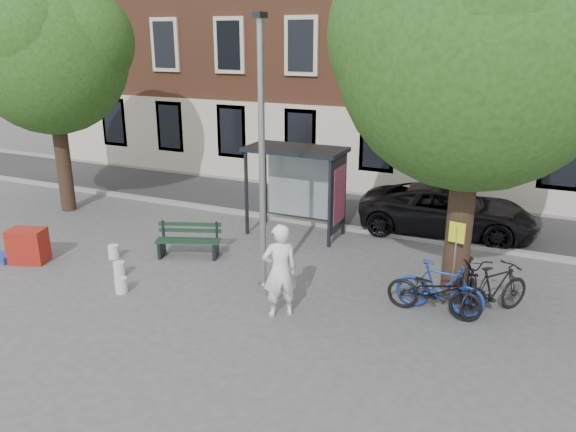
% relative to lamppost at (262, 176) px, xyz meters
% --- Properties ---
extents(ground, '(90.00, 90.00, 0.00)m').
position_rel_lamppost_xyz_m(ground, '(0.00, 0.00, -2.78)').
color(ground, '#4C4C4F').
rests_on(ground, ground).
extents(road, '(40.00, 4.00, 0.01)m').
position_rel_lamppost_xyz_m(road, '(0.00, 7.00, -2.78)').
color(road, '#28282B').
rests_on(road, ground).
extents(curb_near, '(40.00, 0.25, 0.12)m').
position_rel_lamppost_xyz_m(curb_near, '(0.00, 5.00, -2.72)').
color(curb_near, gray).
rests_on(curb_near, ground).
extents(curb_far, '(40.00, 0.25, 0.12)m').
position_rel_lamppost_xyz_m(curb_far, '(0.00, 9.00, -2.72)').
color(curb_far, gray).
rests_on(curb_far, ground).
extents(building_row, '(30.00, 8.00, 14.00)m').
position_rel_lamppost_xyz_m(building_row, '(0.00, 13.00, 4.22)').
color(building_row, brown).
rests_on(building_row, ground).
extents(lamppost, '(0.28, 0.35, 6.11)m').
position_rel_lamppost_xyz_m(lamppost, '(0.00, 0.00, 0.00)').
color(lamppost, '#9EA0A3').
rests_on(lamppost, ground).
extents(tree_right, '(5.76, 5.60, 8.20)m').
position_rel_lamppost_xyz_m(tree_right, '(4.01, 1.38, 2.83)').
color(tree_right, black).
rests_on(tree_right, ground).
extents(tree_left, '(5.18, 4.86, 7.40)m').
position_rel_lamppost_xyz_m(tree_left, '(-8.99, 2.88, 2.43)').
color(tree_left, black).
rests_on(tree_left, ground).
extents(bus_shelter, '(2.85, 1.45, 2.62)m').
position_rel_lamppost_xyz_m(bus_shelter, '(-0.61, 4.11, -0.87)').
color(bus_shelter, '#1E2328').
rests_on(bus_shelter, ground).
extents(painter, '(0.88, 0.85, 2.03)m').
position_rel_lamppost_xyz_m(painter, '(0.79, -0.79, -1.77)').
color(painter, white).
rests_on(painter, ground).
extents(bench, '(1.79, 1.11, 0.88)m').
position_rel_lamppost_xyz_m(bench, '(-2.86, 1.19, -2.38)').
color(bench, '#1E2328').
rests_on(bench, ground).
extents(bike_a, '(2.05, 0.80, 1.06)m').
position_rel_lamppost_xyz_m(bike_a, '(3.73, 0.60, -2.26)').
color(bike_a, black).
rests_on(bike_a, ground).
extents(bike_b, '(1.92, 0.64, 1.13)m').
position_rel_lamppost_xyz_m(bike_b, '(3.82, 0.74, -2.22)').
color(bike_b, navy).
rests_on(bike_b, ground).
extents(bike_c, '(1.15, 2.16, 1.08)m').
position_rel_lamppost_xyz_m(bike_c, '(4.30, 1.89, -2.24)').
color(bike_c, black).
rests_on(bike_c, ground).
extents(bike_d, '(1.60, 1.83, 1.14)m').
position_rel_lamppost_xyz_m(bike_d, '(4.89, 1.11, -2.21)').
color(bike_d, black).
rests_on(bike_d, ground).
extents(car_dark, '(5.28, 2.75, 1.42)m').
position_rel_lamppost_xyz_m(car_dark, '(3.07, 6.00, -2.07)').
color(car_dark, black).
rests_on(car_dark, ground).
extents(red_stand, '(1.05, 0.87, 0.90)m').
position_rel_lamppost_xyz_m(red_stand, '(-6.42, -0.91, -2.33)').
color(red_stand, maroon).
rests_on(red_stand, ground).
extents(blue_crate, '(0.61, 0.48, 0.20)m').
position_rel_lamppost_xyz_m(blue_crate, '(-7.07, -1.14, -2.68)').
color(blue_crate, navy).
rests_on(blue_crate, ground).
extents(bucket_a, '(0.31, 0.31, 0.36)m').
position_rel_lamppost_xyz_m(bucket_a, '(-3.00, -1.35, -2.60)').
color(bucket_a, silver).
rests_on(bucket_a, ground).
extents(bucket_b, '(0.36, 0.36, 0.36)m').
position_rel_lamppost_xyz_m(bucket_b, '(-3.69, -0.62, -2.60)').
color(bucket_b, silver).
rests_on(bucket_b, ground).
extents(bucket_c, '(0.30, 0.30, 0.36)m').
position_rel_lamppost_xyz_m(bucket_c, '(-4.61, 0.22, -2.60)').
color(bucket_c, silver).
rests_on(bucket_c, ground).
extents(notice_sign, '(0.34, 0.10, 1.96)m').
position_rel_lamppost_xyz_m(notice_sign, '(4.02, 1.07, -1.35)').
color(notice_sign, '#9EA0A3').
rests_on(notice_sign, ground).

